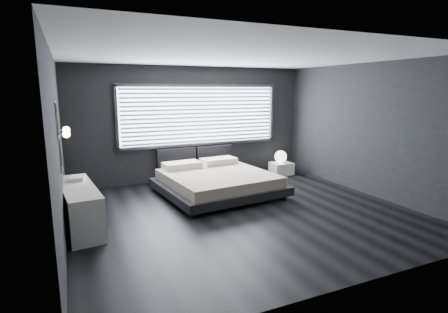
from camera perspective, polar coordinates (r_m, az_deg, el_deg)
name	(u,v)px	position (r m, az deg, el deg)	size (l,w,h in m)	color
room	(243,137)	(6.26, 3.17, 3.16)	(6.04, 6.00, 2.80)	black
window	(201,115)	(8.78, -3.74, 6.74)	(4.14, 0.09, 1.52)	white
headboard	(196,157)	(8.80, -4.63, -0.09)	(1.96, 0.16, 0.52)	black
sconce_near	(66,134)	(5.60, -24.37, 3.36)	(0.18, 0.11, 0.11)	silver
sconce_far	(66,130)	(6.20, -24.37, 3.99)	(0.18, 0.11, 0.11)	silver
wall_art_upper	(57,120)	(4.99, -25.65, 5.34)	(0.01, 0.48, 0.48)	#47474C
wall_art_lower	(60,153)	(5.29, -25.17, 0.49)	(0.01, 0.48, 0.48)	#47474C
bed	(217,181)	(7.61, -1.15, -4.02)	(2.58, 2.48, 0.61)	black
nightstand	(281,168)	(9.49, 9.34, -1.94)	(0.54, 0.45, 0.32)	white
orb_lamp	(281,157)	(9.45, 9.24, -0.01)	(0.32, 0.32, 0.32)	white
dresser	(80,207)	(6.23, -22.49, -7.60)	(0.68, 1.80, 0.71)	white
book_stack	(77,178)	(6.54, -22.90, -3.26)	(0.32, 0.38, 0.07)	white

